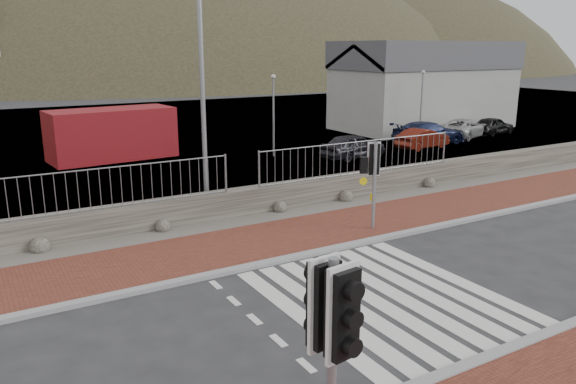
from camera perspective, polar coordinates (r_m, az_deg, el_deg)
ground at (r=12.97m, az=9.71°, el=-10.44°), size 220.00×220.00×0.00m
sidewalk_far at (r=16.37m, az=-0.45°, el=-4.69°), size 40.00×3.00×0.08m
kerb_near at (r=11.10m, az=20.06°, el=-15.41°), size 40.00×0.25×0.12m
kerb_far at (r=15.16m, az=2.40°, el=-6.26°), size 40.00×0.25×0.12m
zebra_crossing at (r=12.96m, az=9.71°, el=-10.42°), size 4.62×5.60×0.01m
gravel_strip at (r=18.05m, az=-3.63°, el=-2.91°), size 40.00×1.50×0.06m
stone_wall at (r=18.62m, az=-4.77°, el=-1.04°), size 40.00×0.60×0.90m
railing at (r=18.17m, az=-4.65°, el=3.02°), size 18.07×0.07×1.22m
quay at (r=37.98m, az=-18.48°, el=5.55°), size 120.00×40.00×0.50m
water at (r=72.41m, az=-24.54°, el=8.93°), size 220.00×50.00×0.05m
harbor_building at (r=40.05m, az=13.68°, el=10.54°), size 12.20×6.20×5.80m
hills_backdrop at (r=101.93m, az=-21.05°, el=-2.72°), size 254.00×90.00×100.00m
traffic_signal_near at (r=6.70m, az=4.52°, el=-13.60°), size 0.48×0.33×3.13m
traffic_signal_far at (r=16.81m, az=8.70°, el=2.51°), size 0.67×0.41×2.73m
streetlight at (r=18.40m, az=-8.39°, el=12.84°), size 1.84×0.56×8.77m
shipping_container at (r=29.31m, az=-17.47°, el=5.64°), size 6.17×3.04×2.48m
car_a at (r=28.40m, az=6.64°, el=4.67°), size 3.80×1.95×1.24m
car_b at (r=31.83m, az=13.51°, el=5.31°), size 3.49×1.62×1.11m
car_c at (r=33.52m, az=14.09°, el=5.87°), size 4.60×2.35×1.28m
car_d at (r=36.48m, az=17.47°, el=6.22°), size 4.63×3.24×1.17m
car_e at (r=38.40m, az=20.09°, el=6.36°), size 3.44×1.74×1.12m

